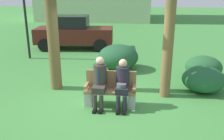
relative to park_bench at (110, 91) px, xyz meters
name	(u,v)px	position (x,y,z in m)	size (l,w,h in m)	color
ground_plane	(104,102)	(-0.19, 0.09, -0.39)	(80.00, 80.00, 0.00)	#3F843C
park_bench	(110,91)	(0.00, 0.00, 0.00)	(1.32, 0.44, 0.90)	#99754C
seated_man_left	(100,80)	(-0.26, -0.12, 0.34)	(0.34, 0.72, 1.31)	#38332D
seated_man_right	(122,82)	(0.32, -0.13, 0.31)	(0.34, 0.72, 1.27)	#23232D
shrub_near_bench	(203,79)	(2.63, 1.19, -0.01)	(1.24, 1.14, 0.77)	#235B34
shrub_mid_lawn	(204,67)	(2.93, 2.46, -0.01)	(1.23, 1.12, 0.77)	#25592F
shrub_far_lawn	(118,57)	(-0.07, 3.11, 0.08)	(1.52, 1.40, 0.95)	#215330
parked_car_near	(74,32)	(-2.65, 6.33, 0.44)	(4.02, 1.97, 1.68)	#591E19
street_lamp	(25,10)	(-4.14, 4.21, 1.71)	(0.24, 0.24, 3.42)	black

